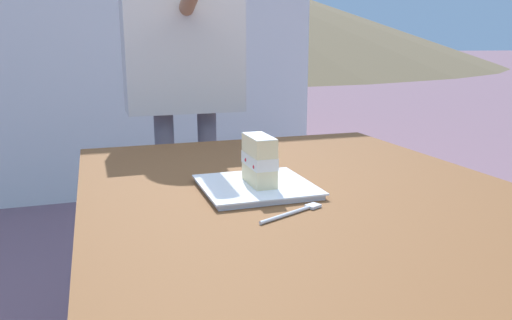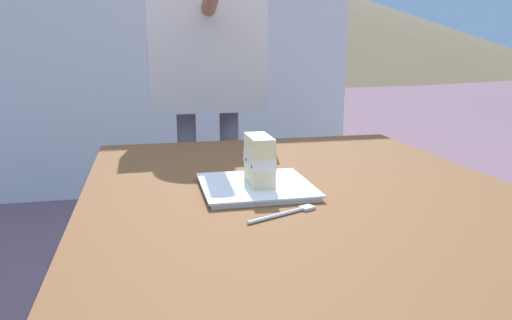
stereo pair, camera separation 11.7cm
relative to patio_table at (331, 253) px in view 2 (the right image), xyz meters
name	(u,v)px [view 2 (the right image)]	position (x,y,z in m)	size (l,w,h in m)	color
patio_table	(331,253)	(0.00, 0.00, 0.00)	(1.69, 1.05, 0.77)	brown
dessert_plate	(256,187)	(-0.21, -0.12, 0.09)	(0.26, 0.26, 0.02)	white
cake_slice	(259,160)	(-0.21, -0.11, 0.16)	(0.12, 0.07, 0.12)	beige
dessert_fork	(286,213)	(-0.02, -0.09, 0.09)	(0.08, 0.16, 0.01)	silver
diner_person	(206,42)	(-1.10, -0.12, 0.44)	(0.61, 0.46, 1.68)	slate
parked_car_near	(216,60)	(-11.17, 1.32, 0.08)	(2.85, 4.55, 1.40)	black
distant_hill	(195,4)	(-32.74, 2.96, 3.04)	(42.98, 42.98, 7.45)	brown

